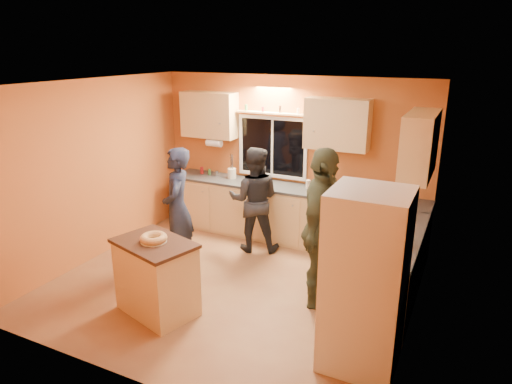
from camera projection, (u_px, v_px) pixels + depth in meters
The scene contains 14 objects.
ground at pixel (232, 285), 6.05m from camera, with size 4.50×4.50×0.00m, color brown.
room_shell at pixel (253, 160), 5.86m from camera, with size 4.54×4.04×2.61m.
back_counter at pixel (283, 213), 7.36m from camera, with size 4.23×0.62×0.90m.
right_counter at pixel (392, 268), 5.53m from camera, with size 0.62×1.84×0.90m.
refrigerator at pixel (365, 281), 4.30m from camera, with size 0.72×0.70×1.80m, color silver.
island at pixel (157, 277), 5.31m from camera, with size 1.07×0.87×0.90m.
bundt_pastry at pixel (154, 238), 5.16m from camera, with size 0.31×0.31×0.09m, color tan.
person_left at pixel (178, 208), 6.39m from camera, with size 0.62×0.41×1.71m, color black.
person_center at pixel (254, 200), 6.88m from camera, with size 0.78×0.61×1.62m, color black.
person_right at pixel (321, 230), 5.32m from camera, with size 1.14×0.48×1.95m, color #3A3C26.
mixing_bowl at pixel (351, 192), 6.78m from camera, with size 0.40×0.40×0.10m, color black.
utensil_crock at pixel (232, 173), 7.64m from camera, with size 0.14×0.14×0.17m, color beige.
potted_plant at pixel (395, 227), 5.20m from camera, with size 0.27×0.23×0.30m, color gray.
red_box at pixel (403, 215), 5.89m from camera, with size 0.16×0.12×0.07m, color maroon.
Camera 1 is at (2.64, -4.71, 3.01)m, focal length 32.00 mm.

